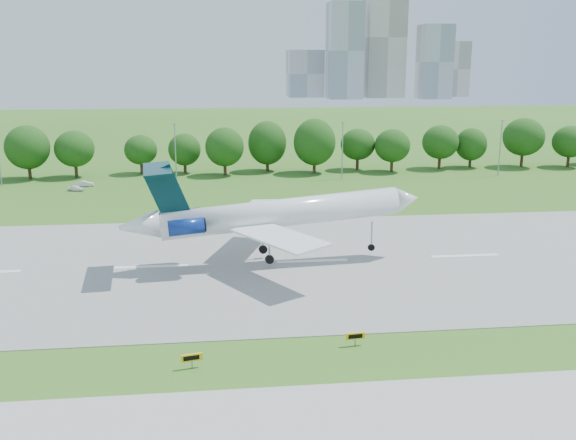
% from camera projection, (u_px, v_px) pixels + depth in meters
% --- Properties ---
extents(ground, '(600.00, 600.00, 0.00)m').
position_uv_depth(ground, '(355.00, 347.00, 56.73)').
color(ground, '#255917').
rests_on(ground, ground).
extents(runway, '(400.00, 45.00, 0.08)m').
position_uv_depth(runway, '(312.00, 261.00, 80.83)').
color(runway, gray).
rests_on(runway, ground).
extents(tree_line, '(288.40, 8.40, 10.40)m').
position_uv_depth(tree_line, '(268.00, 145.00, 143.95)').
color(tree_line, '#382314').
rests_on(tree_line, ground).
extents(light_poles, '(175.90, 0.25, 12.19)m').
position_uv_depth(light_poles, '(260.00, 151.00, 134.00)').
color(light_poles, gray).
rests_on(light_poles, ground).
extents(skyline, '(127.00, 52.00, 80.00)m').
position_uv_depth(skyline, '(378.00, 52.00, 437.03)').
color(skyline, '#B2B2B7').
rests_on(skyline, ground).
extents(airliner, '(37.78, 27.32, 12.31)m').
position_uv_depth(airliner, '(267.00, 214.00, 78.47)').
color(airliner, white).
rests_on(airliner, ground).
extents(taxi_sign_left, '(1.78, 0.56, 1.25)m').
position_uv_depth(taxi_sign_left, '(192.00, 358.00, 52.60)').
color(taxi_sign_left, gray).
rests_on(taxi_sign_left, ground).
extents(taxi_sign_centre, '(1.76, 0.40, 1.23)m').
position_uv_depth(taxi_sign_centre, '(355.00, 336.00, 56.76)').
color(taxi_sign_centre, gray).
rests_on(taxi_sign_centre, ground).
extents(service_vehicle_a, '(3.64, 1.80, 1.15)m').
position_uv_depth(service_vehicle_a, '(85.00, 184.00, 128.98)').
color(service_vehicle_a, silver).
rests_on(service_vehicle_a, ground).
extents(service_vehicle_b, '(3.49, 2.32, 1.10)m').
position_uv_depth(service_vehicle_b, '(76.00, 188.00, 124.61)').
color(service_vehicle_b, white).
rests_on(service_vehicle_b, ground).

